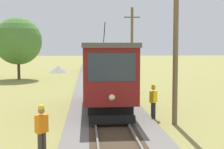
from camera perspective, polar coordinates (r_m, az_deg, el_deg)
The scene contains 8 objects.
red_tram at distance 17.52m, azimuth -1.09°, elevation 0.32°, with size 2.60×8.54×4.79m.
freight_car at distance 47.49m, azimuth -3.37°, elevation 2.51°, with size 2.40×5.20×2.31m.
utility_pole_near_tram at distance 14.76m, azimuth 11.59°, elevation 7.64°, with size 1.40×0.35×8.46m.
utility_pole_mid at distance 28.39m, azimuth 3.65°, elevation 5.12°, with size 1.40×0.38×7.18m.
gravel_pile at distance 44.91m, azimuth -9.81°, elevation 0.97°, with size 3.02×3.02×1.03m, color #9E998E.
track_worker at distance 10.53m, azimuth -12.74°, elevation -9.65°, with size 0.44×0.44×1.78m.
second_worker at distance 15.86m, azimuth 7.58°, elevation -4.62°, with size 0.43×0.44×1.78m.
tree_right_near at distance 36.70m, azimuth -16.81°, elevation 5.88°, with size 5.32×5.32×6.98m.
Camera 1 is at (-1.09, -3.37, 3.63)m, focal length 49.99 mm.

